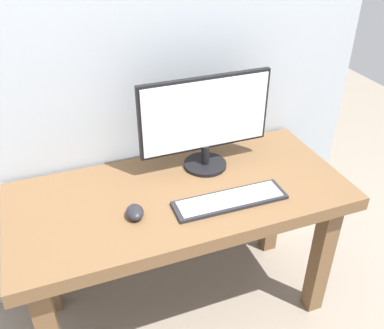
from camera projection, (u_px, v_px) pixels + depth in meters
name	position (u px, v px, depth m)	size (l,w,h in m)	color
ground_plane	(183.00, 305.00, 2.17)	(6.00, 6.00, 0.00)	gray
desk	(181.00, 211.00, 1.84)	(1.41, 0.64, 0.72)	brown
monitor	(205.00, 120.00, 1.82)	(0.59, 0.19, 0.42)	black
keyboard_primary	(230.00, 200.00, 1.71)	(0.47, 0.14, 0.02)	#232328
mouse	(135.00, 212.00, 1.62)	(0.07, 0.09, 0.04)	#232328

